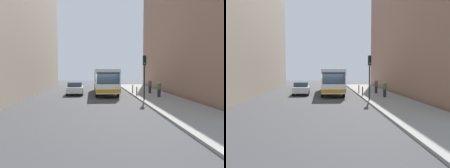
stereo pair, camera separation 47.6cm
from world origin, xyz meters
The scene contains 11 objects.
ground_plane centered at (0.00, 0.00, 0.00)m, with size 80.00×80.00×0.00m, color #38383A.
sidewalk centered at (5.40, 0.00, 0.07)m, with size 4.40×40.00×0.15m, color gray.
building_left centered at (-11.50, 4.00, 8.59)m, with size 7.00×32.00×17.18m, color #B2A38C.
building_right centered at (11.50, 4.00, 8.53)m, with size 7.00×32.00×17.07m, color #936B56.
bus centered at (0.16, 5.08, 1.73)m, with size 2.73×11.07×3.00m.
car_beside_bus centered at (-3.44, 4.12, 0.78)m, with size 2.03×4.48×1.48m.
traffic_light centered at (3.55, -2.07, 3.01)m, with size 0.28×0.33×4.10m.
bollard_near centered at (3.45, 1.28, 0.62)m, with size 0.11×0.11×0.95m, color black.
bollard_mid centered at (3.45, 4.07, 0.62)m, with size 0.11×0.11×0.95m, color black.
pedestrian_near_signal centered at (5.48, -0.20, 0.93)m, with size 0.38×0.38×1.58m.
pedestrian_mid_sidewalk centered at (5.42, 3.50, 0.98)m, with size 0.38×0.38×1.67m.
Camera 1 is at (-0.96, -23.11, 2.93)m, focal length 36.66 mm.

